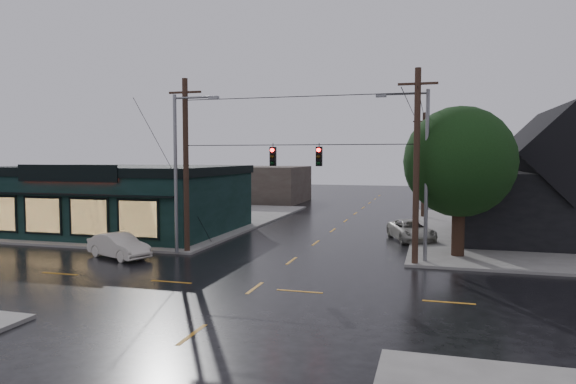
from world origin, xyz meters
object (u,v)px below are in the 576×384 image
(utility_pole_nw, at_px, (187,253))
(corner_tree, at_px, (460,162))
(utility_pole_ne, at_px, (415,266))
(suv_silver, at_px, (411,230))
(sedan_cream, at_px, (119,246))

(utility_pole_nw, bearing_deg, corner_tree, 10.30)
(utility_pole_nw, height_order, utility_pole_ne, same)
(corner_tree, distance_m, suv_silver, 7.65)
(utility_pole_ne, relative_size, sedan_cream, 2.42)
(corner_tree, height_order, suv_silver, corner_tree)
(corner_tree, height_order, utility_pole_nw, corner_tree)
(corner_tree, distance_m, sedan_cream, 19.51)
(utility_pole_nw, bearing_deg, suv_silver, 33.18)
(utility_pole_nw, distance_m, sedan_cream, 3.88)
(corner_tree, bearing_deg, utility_pole_nw, -169.70)
(suv_silver, bearing_deg, corner_tree, -82.70)
(utility_pole_nw, bearing_deg, sedan_cream, -141.59)
(suv_silver, bearing_deg, utility_pole_ne, -106.02)
(sedan_cream, bearing_deg, corner_tree, -51.68)
(corner_tree, relative_size, utility_pole_nw, 0.82)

